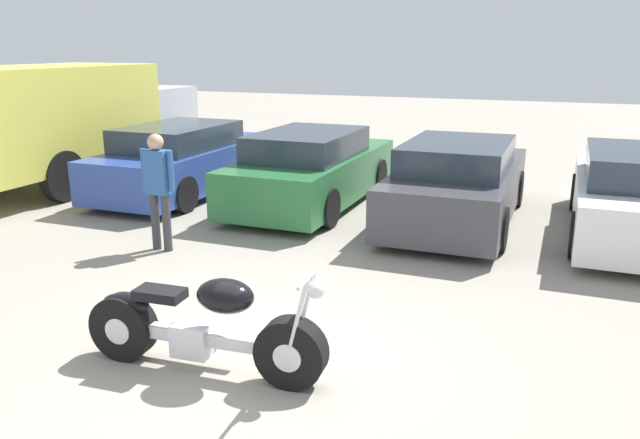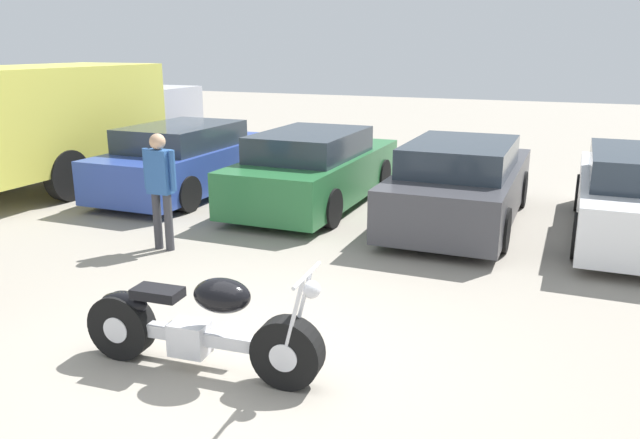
% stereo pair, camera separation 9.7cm
% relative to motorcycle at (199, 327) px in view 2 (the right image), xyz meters
% --- Properties ---
extents(ground_plane, '(60.00, 60.00, 0.00)m').
position_rel_motorcycle_xyz_m(ground_plane, '(0.33, 0.31, -0.42)').
color(ground_plane, gray).
extents(motorcycle, '(2.28, 0.62, 1.05)m').
position_rel_motorcycle_xyz_m(motorcycle, '(0.00, 0.00, 0.00)').
color(motorcycle, black).
rests_on(motorcycle, ground_plane).
extents(parked_car_blue, '(1.84, 4.50, 1.36)m').
position_rel_motorcycle_xyz_m(parked_car_blue, '(-4.08, 5.97, 0.23)').
color(parked_car_blue, '#2D479E').
rests_on(parked_car_blue, ground_plane).
extents(parked_car_green, '(1.84, 4.50, 1.36)m').
position_rel_motorcycle_xyz_m(parked_car_green, '(-1.41, 6.01, 0.23)').
color(parked_car_green, '#286B38').
rests_on(parked_car_green, ground_plane).
extents(parked_car_dark_grey, '(1.84, 4.50, 1.36)m').
position_rel_motorcycle_xyz_m(parked_car_dark_grey, '(1.26, 5.80, 0.23)').
color(parked_car_dark_grey, '#3D3D42').
rests_on(parked_car_dark_grey, ground_plane).
extents(delivery_truck, '(2.31, 6.26, 2.43)m').
position_rel_motorcycle_xyz_m(delivery_truck, '(-6.83, 5.80, 0.96)').
color(delivery_truck, '#CCC64C').
rests_on(delivery_truck, ground_plane).
extents(person_standing, '(0.52, 0.22, 1.66)m').
position_rel_motorcycle_xyz_m(person_standing, '(-2.38, 2.75, 0.57)').
color(person_standing, '#38383D').
rests_on(person_standing, ground_plane).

